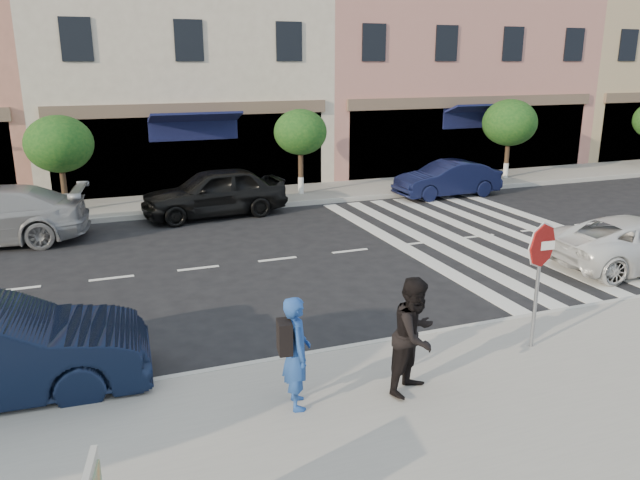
# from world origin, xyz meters

# --- Properties ---
(ground) EXTENTS (120.00, 120.00, 0.00)m
(ground) POSITION_xyz_m (0.00, 0.00, 0.00)
(ground) COLOR black
(ground) RESTS_ON ground
(sidewalk_near) EXTENTS (60.00, 4.50, 0.15)m
(sidewalk_near) POSITION_xyz_m (0.00, -3.75, 0.07)
(sidewalk_near) COLOR gray
(sidewalk_near) RESTS_ON ground
(sidewalk_far) EXTENTS (60.00, 3.00, 0.15)m
(sidewalk_far) POSITION_xyz_m (0.00, 11.00, 0.07)
(sidewalk_far) COLOR gray
(sidewalk_far) RESTS_ON ground
(building_centre) EXTENTS (11.00, 9.00, 11.00)m
(building_centre) POSITION_xyz_m (-0.50, 17.00, 5.50)
(building_centre) COLOR beige
(building_centre) RESTS_ON ground
(building_east_mid) EXTENTS (13.00, 9.00, 13.00)m
(building_east_mid) POSITION_xyz_m (11.50, 17.00, 6.50)
(building_east_mid) COLOR tan
(building_east_mid) RESTS_ON ground
(building_east_far) EXTENTS (12.00, 9.00, 12.00)m
(building_east_far) POSITION_xyz_m (24.00, 17.00, 6.00)
(building_east_far) COLOR tan
(building_east_far) RESTS_ON ground
(street_tree_wb) EXTENTS (2.10, 2.10, 3.06)m
(street_tree_wb) POSITION_xyz_m (-5.00, 10.80, 2.31)
(street_tree_wb) COLOR #473323
(street_tree_wb) RESTS_ON sidewalk_far
(street_tree_c) EXTENTS (1.90, 1.90, 3.04)m
(street_tree_c) POSITION_xyz_m (3.00, 10.80, 2.36)
(street_tree_c) COLOR #473323
(street_tree_c) RESTS_ON sidewalk_far
(street_tree_ea) EXTENTS (2.20, 2.20, 3.19)m
(street_tree_ea) POSITION_xyz_m (12.00, 10.80, 2.39)
(street_tree_ea) COLOR #473323
(street_tree_ea) RESTS_ON sidewalk_far
(stop_sign) EXTENTS (0.77, 0.12, 2.19)m
(stop_sign) POSITION_xyz_m (2.49, -2.62, 1.76)
(stop_sign) COLOR gray
(stop_sign) RESTS_ON sidewalk_near
(photographer) EXTENTS (0.48, 0.65, 1.63)m
(photographer) POSITION_xyz_m (-1.85, -2.96, 0.97)
(photographer) COLOR #204592
(photographer) RESTS_ON sidewalk_near
(walker) EXTENTS (1.07, 1.01, 1.75)m
(walker) POSITION_xyz_m (-0.12, -3.18, 1.03)
(walker) COLOR black
(walker) RESTS_ON sidewalk_near
(car_near_right) EXTENTS (4.57, 2.37, 1.23)m
(car_near_right) POSITION_xyz_m (8.00, 0.30, 0.62)
(car_near_right) COLOR silver
(car_near_right) RESTS_ON ground
(car_far_mid) EXTENTS (4.75, 2.30, 1.56)m
(car_far_mid) POSITION_xyz_m (-0.53, 9.10, 0.78)
(car_far_mid) COLOR black
(car_far_mid) RESTS_ON ground
(car_far_right) EXTENTS (3.98, 1.47, 1.30)m
(car_far_right) POSITION_xyz_m (8.08, 9.04, 0.65)
(car_far_right) COLOR black
(car_far_right) RESTS_ON ground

